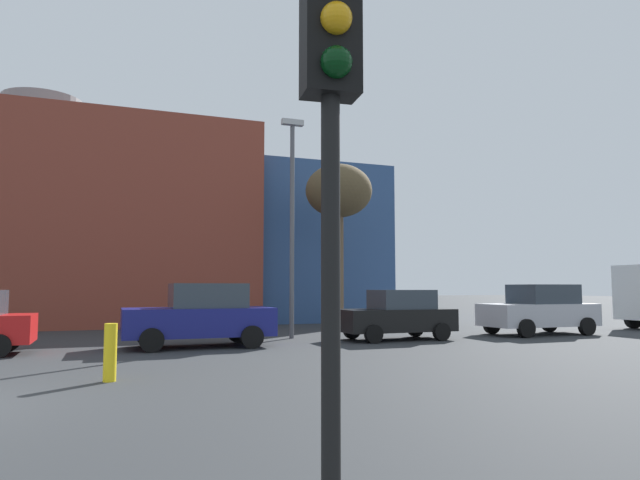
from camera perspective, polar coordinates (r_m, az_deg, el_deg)
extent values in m
cube|color=brown|center=(32.64, -26.77, 1.06)|extent=(20.59, 13.69, 9.68)
cube|color=#2D4C7F|center=(34.02, -2.76, -0.90)|extent=(7.32, 12.32, 8.23)
cylinder|color=slate|center=(33.70, -26.39, 10.98)|extent=(4.00, 4.00, 2.00)
cylinder|color=black|center=(18.21, -29.02, -8.89)|extent=(0.60, 0.21, 0.60)
cube|color=navy|center=(17.32, -12.24, -8.13)|extent=(4.37, 1.87, 0.83)
cube|color=#333D47|center=(17.33, -11.34, -5.56)|extent=(2.19, 1.67, 0.73)
cylinder|color=black|center=(16.25, -16.75, -9.73)|extent=(0.67, 0.23, 0.67)
cylinder|color=black|center=(18.15, -17.17, -9.19)|extent=(0.67, 0.23, 0.67)
cylinder|color=black|center=(16.69, -6.93, -9.77)|extent=(0.67, 0.23, 0.67)
cylinder|color=black|center=(18.54, -8.35, -9.26)|extent=(0.67, 0.23, 0.67)
cube|color=black|center=(19.45, 7.71, -8.06)|extent=(3.91, 1.68, 0.74)
cube|color=#333D47|center=(19.53, 8.29, -5.99)|extent=(1.95, 1.49, 0.65)
cylinder|color=black|center=(18.14, 5.48, -9.50)|extent=(0.60, 0.20, 0.60)
cylinder|color=black|center=(19.69, 3.26, -9.14)|extent=(0.60, 0.20, 0.60)
cylinder|color=black|center=(19.37, 12.26, -9.11)|extent=(0.60, 0.20, 0.60)
cylinder|color=black|center=(20.83, 9.67, -8.85)|extent=(0.60, 0.20, 0.60)
cube|color=silver|center=(22.95, 21.30, -7.09)|extent=(4.36, 1.87, 0.83)
cube|color=#333D47|center=(23.10, 21.72, -5.13)|extent=(2.18, 1.66, 0.73)
cylinder|color=black|center=(21.34, 20.23, -8.43)|extent=(0.66, 0.23, 0.66)
cylinder|color=black|center=(22.82, 17.07, -8.26)|extent=(0.66, 0.23, 0.66)
cylinder|color=black|center=(23.26, 25.51, -7.94)|extent=(0.66, 0.23, 0.66)
cylinder|color=black|center=(24.62, 22.28, -7.85)|extent=(0.66, 0.23, 0.66)
cylinder|color=black|center=(28.33, 29.25, -6.98)|extent=(0.84, 0.28, 0.84)
cylinder|color=black|center=(3.48, 1.10, -9.51)|extent=(0.12, 0.12, 2.98)
cube|color=black|center=(3.84, 1.05, 20.71)|extent=(0.38, 0.28, 0.90)
sphere|color=#F2A514|center=(3.72, 1.66, 21.61)|extent=(0.20, 0.20, 0.20)
sphere|color=black|center=(3.60, 1.68, 17.62)|extent=(0.20, 0.20, 0.20)
cylinder|color=brown|center=(24.61, 1.94, -2.88)|extent=(0.41, 0.41, 5.24)
ellipsoid|color=brown|center=(24.96, 1.92, 5.03)|extent=(2.95, 2.95, 2.36)
cylinder|color=yellow|center=(11.56, -20.56, -10.65)|extent=(0.24, 0.24, 1.09)
cylinder|color=#59595E|center=(19.94, -2.86, 0.95)|extent=(0.16, 0.16, 7.57)
cube|color=#B2B2B2|center=(20.71, -2.81, 11.85)|extent=(0.80, 0.24, 0.20)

